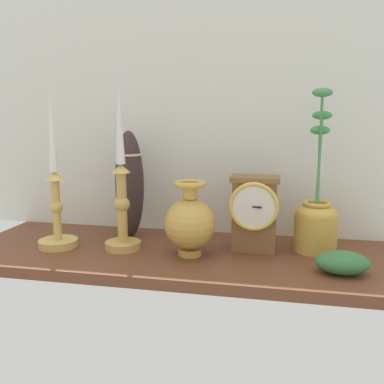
{
  "coord_description": "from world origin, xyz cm",
  "views": [
    {
      "loc": [
        22.97,
        -93.05,
        31.38
      ],
      "look_at": [
        3.67,
        0.0,
        14.0
      ],
      "focal_mm": 40.06,
      "sensor_mm": 36.0,
      "label": 1
    }
  ],
  "objects_px": {
    "candlestick_tall_center": "(56,200)",
    "brass_vase_bulbous": "(190,222)",
    "brass_vase_jar": "(316,219)",
    "tall_ceramic_vase": "(130,184)",
    "mantel_clock": "(254,212)",
    "candlestick_tall_left": "(122,196)"
  },
  "relations": [
    {
      "from": "candlestick_tall_center",
      "to": "brass_vase_jar",
      "type": "xyz_separation_m",
      "value": [
        0.6,
        0.09,
        -0.04
      ]
    },
    {
      "from": "tall_ceramic_vase",
      "to": "brass_vase_jar",
      "type": "bearing_deg",
      "value": -3.31
    },
    {
      "from": "candlestick_tall_left",
      "to": "brass_vase_jar",
      "type": "distance_m",
      "value": 0.45
    },
    {
      "from": "mantel_clock",
      "to": "candlestick_tall_center",
      "type": "height_order",
      "value": "candlestick_tall_center"
    },
    {
      "from": "mantel_clock",
      "to": "brass_vase_jar",
      "type": "bearing_deg",
      "value": 11.63
    },
    {
      "from": "mantel_clock",
      "to": "candlestick_tall_left",
      "type": "bearing_deg",
      "value": -170.68
    },
    {
      "from": "brass_vase_jar",
      "to": "tall_ceramic_vase",
      "type": "height_order",
      "value": "brass_vase_jar"
    },
    {
      "from": "mantel_clock",
      "to": "candlestick_tall_left",
      "type": "distance_m",
      "value": 0.31
    },
    {
      "from": "candlestick_tall_center",
      "to": "brass_vase_bulbous",
      "type": "xyz_separation_m",
      "value": [
        0.32,
        0.0,
        -0.04
      ]
    },
    {
      "from": "brass_vase_bulbous",
      "to": "brass_vase_jar",
      "type": "height_order",
      "value": "brass_vase_jar"
    },
    {
      "from": "brass_vase_bulbous",
      "to": "candlestick_tall_center",
      "type": "bearing_deg",
      "value": -179.56
    },
    {
      "from": "candlestick_tall_center",
      "to": "mantel_clock",
      "type": "bearing_deg",
      "value": 8.06
    },
    {
      "from": "candlestick_tall_center",
      "to": "candlestick_tall_left",
      "type": "bearing_deg",
      "value": 5.63
    },
    {
      "from": "brass_vase_jar",
      "to": "tall_ceramic_vase",
      "type": "xyz_separation_m",
      "value": [
        -0.46,
        0.03,
        0.06
      ]
    },
    {
      "from": "mantel_clock",
      "to": "brass_vase_bulbous",
      "type": "relative_size",
      "value": 1.03
    },
    {
      "from": "candlestick_tall_left",
      "to": "candlestick_tall_center",
      "type": "relative_size",
      "value": 1.04
    },
    {
      "from": "mantel_clock",
      "to": "candlestick_tall_left",
      "type": "xyz_separation_m",
      "value": [
        -0.3,
        -0.05,
        0.04
      ]
    },
    {
      "from": "brass_vase_jar",
      "to": "tall_ceramic_vase",
      "type": "bearing_deg",
      "value": 176.69
    },
    {
      "from": "mantel_clock",
      "to": "brass_vase_jar",
      "type": "relative_size",
      "value": 0.47
    },
    {
      "from": "candlestick_tall_center",
      "to": "brass_vase_bulbous",
      "type": "relative_size",
      "value": 2.25
    },
    {
      "from": "brass_vase_bulbous",
      "to": "tall_ceramic_vase",
      "type": "xyz_separation_m",
      "value": [
        -0.18,
        0.12,
        0.06
      ]
    },
    {
      "from": "candlestick_tall_center",
      "to": "brass_vase_jar",
      "type": "relative_size",
      "value": 1.03
    }
  ]
}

